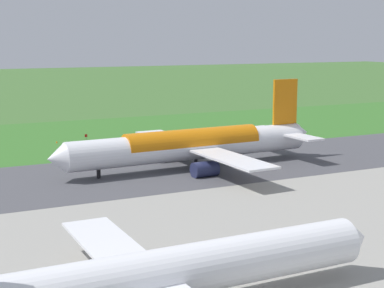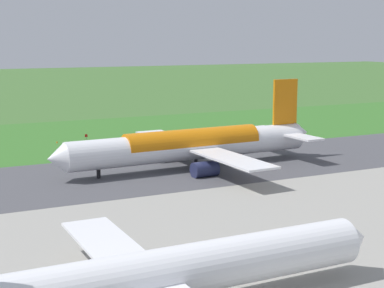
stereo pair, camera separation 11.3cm
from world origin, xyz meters
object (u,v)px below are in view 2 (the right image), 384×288
Objects in this scene: no_stopping_sign at (86,139)px; airliner_parked_mid at (153,275)px; traffic_cone_orange at (57,142)px; airliner_main at (194,145)px.

airliner_parked_mid is at bearing 77.64° from no_stopping_sign.
airliner_parked_mid is 91.36m from traffic_cone_orange.
airliner_main is 33.17m from no_stopping_sign.
airliner_parked_mid is at bearing 81.64° from traffic_cone_orange.
no_stopping_sign is (11.56, -30.97, -2.77)m from airliner_main.
traffic_cone_orange is (5.06, -6.66, -1.31)m from no_stopping_sign.
airliner_main reaches higher than traffic_cone_orange.
airliner_main is at bearing -119.57° from airliner_parked_mid.
airliner_parked_mid is (29.89, 52.69, -0.64)m from airliner_main.
no_stopping_sign is at bearing -69.53° from airliner_main.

